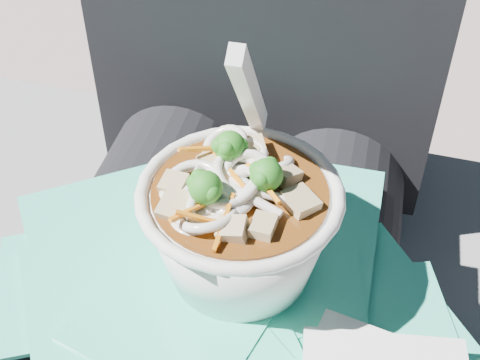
% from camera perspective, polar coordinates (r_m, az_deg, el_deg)
% --- Properties ---
extents(lap, '(0.31, 0.48, 0.14)m').
position_cam_1_polar(lap, '(0.57, -3.54, -14.47)').
color(lap, black).
rests_on(lap, stone_ledge).
extents(person_body, '(0.34, 0.94, 0.97)m').
position_cam_1_polar(person_body, '(0.59, -1.30, -5.33)').
color(person_body, black).
rests_on(person_body, ground).
extents(plastic_bag, '(0.38, 0.37, 0.02)m').
position_cam_1_polar(plastic_bag, '(0.50, -1.62, -10.05)').
color(plastic_bag, '#30C9A4').
rests_on(plastic_bag, lap).
extents(udon_bowl, '(0.15, 0.16, 0.19)m').
position_cam_1_polar(udon_bowl, '(0.46, -0.13, -3.28)').
color(udon_bowl, white).
rests_on(udon_bowl, plastic_bag).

